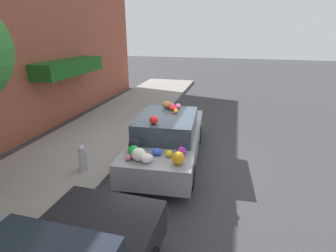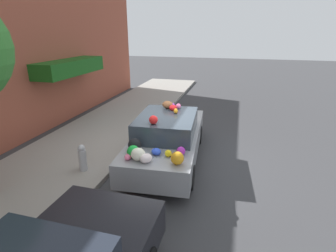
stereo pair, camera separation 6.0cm
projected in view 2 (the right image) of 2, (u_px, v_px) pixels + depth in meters
The scene contains 5 objects.
ground_plane at pixel (165, 159), 7.53m from camera, with size 60.00×60.00×0.00m, color #38383A.
sidewalk_curb at pixel (82, 147), 8.17m from camera, with size 24.00×3.20×0.12m.
building_facade at pixel (6, 47), 7.79m from camera, with size 18.00×1.20×6.12m.
fire_hydrant at pixel (82, 158), 6.59m from camera, with size 0.20×0.20×0.70m.
art_car at pixel (167, 137), 7.20m from camera, with size 4.43×2.00×1.59m.
Camera 2 is at (-6.50, -1.82, 3.48)m, focal length 28.00 mm.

